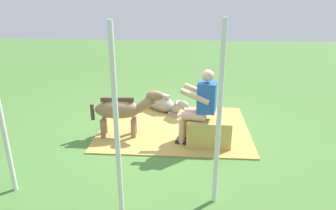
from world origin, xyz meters
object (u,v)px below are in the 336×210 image
pony_standing (123,109)px  pony_lying (163,103)px  tent_pole_mid (117,128)px  tent_pole_left (219,119)px  hay_bale (208,132)px  tent_pole_right (0,111)px  person_seated (200,104)px

pony_standing → pony_lying: bearing=-115.1°
pony_lying → tent_pole_mid: tent_pole_mid is taller
tent_pole_left → tent_pole_mid: 1.19m
hay_bale → pony_lying: bearing=-59.2°
pony_lying → tent_pole_right: size_ratio=0.51×
hay_bale → tent_pole_mid: 2.40m
hay_bale → pony_lying: size_ratio=0.65×
pony_standing → tent_pole_right: bearing=56.7°
person_seated → pony_lying: (0.77, -1.54, -0.57)m
person_seated → tent_pole_left: bearing=96.1°
pony_lying → tent_pole_left: (-0.94, 3.12, 0.96)m
tent_pole_right → pony_standing: bearing=-123.3°
tent_pole_left → tent_pole_right: size_ratio=1.00×
person_seated → pony_standing: person_seated is taller
person_seated → hay_bale: bearing=172.4°
tent_pole_mid → pony_standing: bearing=-78.9°
pony_standing → tent_pole_left: bearing=130.9°
pony_lying → tent_pole_right: bearing=60.1°
pony_standing → tent_pole_mid: (-0.42, 2.15, 0.61)m
person_seated → pony_lying: size_ratio=1.17×
person_seated → pony_standing: size_ratio=1.01×
person_seated → pony_lying: 1.81m
person_seated → tent_pole_left: (-0.17, 1.58, 0.39)m
hay_bale → person_seated: (0.16, -0.02, 0.51)m
pony_lying → tent_pole_left: 3.40m
hay_bale → tent_pole_mid: bearing=59.3°
person_seated → tent_pole_mid: bearing=63.4°
hay_bale → tent_pole_right: size_ratio=0.33×
tent_pole_right → pony_lying: bearing=-119.9°
hay_bale → tent_pole_right: 3.23m
pony_lying → tent_pole_left: bearing=106.7°
hay_bale → tent_pole_left: bearing=90.2°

